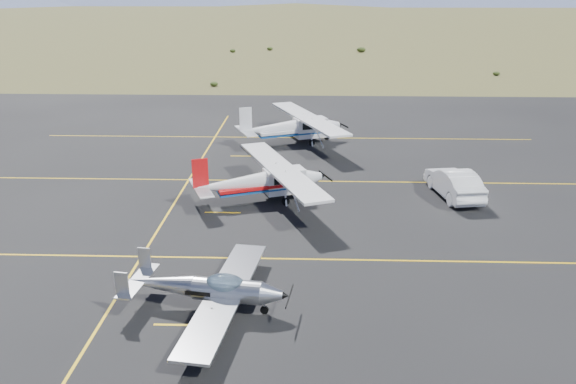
% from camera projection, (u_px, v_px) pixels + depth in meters
% --- Properties ---
extents(ground, '(1600.00, 1600.00, 0.00)m').
position_uv_depth(ground, '(267.00, 280.00, 23.98)').
color(ground, '#383D1C').
rests_on(ground, ground).
extents(apron, '(72.00, 72.00, 0.02)m').
position_uv_depth(apron, '(276.00, 217.00, 30.54)').
color(apron, black).
rests_on(apron, ground).
extents(aircraft_low_wing, '(6.27, 8.67, 1.88)m').
position_uv_depth(aircraft_low_wing, '(209.00, 289.00, 21.53)').
color(aircraft_low_wing, silver).
rests_on(aircraft_low_wing, apron).
extents(aircraft_cessna, '(8.26, 11.31, 2.93)m').
position_uv_depth(aircraft_cessna, '(262.00, 180.00, 32.33)').
color(aircraft_cessna, silver).
rests_on(aircraft_cessna, apron).
extents(aircraft_plain, '(8.97, 12.22, 3.18)m').
position_uv_depth(aircraft_plain, '(293.00, 126.00, 44.24)').
color(aircraft_plain, white).
rests_on(aircraft_plain, apron).
extents(sedan, '(2.62, 5.42, 1.71)m').
position_uv_depth(sedan, '(454.00, 183.00, 33.23)').
color(sedan, white).
rests_on(sedan, apron).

